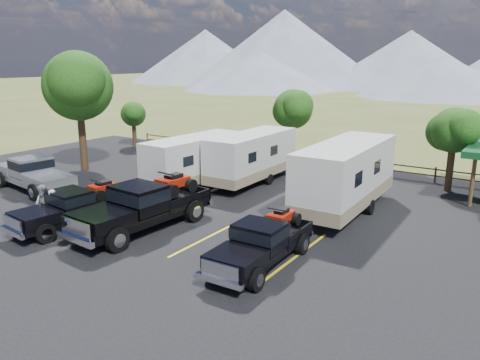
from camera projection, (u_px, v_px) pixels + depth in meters
The scene contains 18 objects.
ground at pixel (106, 258), 17.75m from camera, with size 320.00×320.00×0.00m, color #4F5825.
asphalt_lot at pixel (161, 233), 20.17m from camera, with size 44.00×34.00×0.04m, color black.
stall_lines at pixel (176, 226), 20.97m from camera, with size 12.12×5.50×0.01m.
tree_big_nw at pixel (78, 86), 30.33m from camera, with size 5.54×5.18×7.84m.
tree_ne_a at pixel (454, 131), 25.77m from camera, with size 3.11×2.92×4.76m.
tree_north at pixel (293, 109), 33.19m from camera, with size 3.46×3.24×5.25m.
tree_nw_small at pixel (133, 114), 39.34m from camera, with size 2.59×2.43×3.85m.
rail_fence at pixel (341, 162), 31.43m from camera, with size 36.12×0.12×1.00m.
mountain_range at pixel (450, 56), 105.22m from camera, with size 209.00×71.00×20.00m.
rig_left at pixel (75, 206), 20.82m from camera, with size 2.46×5.79×1.88m.
rig_center at pixel (144, 205), 20.36m from camera, with size 2.76×6.98×2.29m.
rig_right at pixel (262, 242), 16.91m from camera, with size 2.05×5.52×1.83m.
trailer_left at pixel (195, 161), 27.13m from camera, with size 2.57×8.44×2.93m.
trailer_center at pixel (252, 157), 27.83m from camera, with size 2.33×8.67×3.02m.
trailer_right at pixel (346, 177), 22.51m from camera, with size 2.72×9.78×3.40m.
pickup_silver at pixel (34, 173), 26.46m from camera, with size 6.53×2.89×1.89m.
person_a at pixel (54, 209), 20.54m from camera, with size 0.65×0.43×1.78m, color silver.
person_b at pixel (44, 206), 20.84m from camera, with size 0.91×0.71×1.88m, color gray.
Camera 1 is at (13.34, -10.86, 7.35)m, focal length 35.00 mm.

